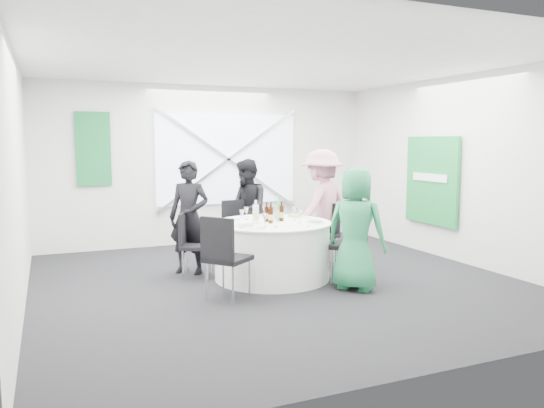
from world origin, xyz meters
name	(u,v)px	position (x,y,z in m)	size (l,w,h in m)	color
floor	(278,282)	(0.00, 0.00, 0.00)	(6.00, 6.00, 0.00)	black
ceiling	(278,62)	(0.00, 0.00, 2.80)	(6.00, 6.00, 0.00)	silver
wall_back	(211,165)	(0.00, 3.00, 1.40)	(6.00, 6.00, 0.00)	silver
wall_front	(437,197)	(0.00, -3.00, 1.40)	(6.00, 6.00, 0.00)	silver
wall_left	(18,181)	(-3.00, 0.00, 1.40)	(6.00, 6.00, 0.00)	silver
wall_right	(462,170)	(3.00, 0.00, 1.40)	(6.00, 6.00, 0.00)	silver
window_panel	(228,159)	(0.30, 2.96, 1.50)	(2.60, 0.03, 1.60)	white
window_brace_a	(228,159)	(0.30, 2.92, 1.50)	(0.05, 0.05, 3.16)	silver
window_brace_b	(228,159)	(0.30, 2.92, 1.50)	(0.05, 0.05, 3.16)	silver
green_banner	(93,149)	(-2.00, 2.95, 1.70)	(0.55, 0.04, 1.20)	#156D3A
green_sign	(431,180)	(2.94, 0.60, 1.20)	(0.05, 1.20, 1.40)	#178236
banquet_table	(272,250)	(0.00, 0.20, 0.38)	(1.56, 1.56, 0.76)	white
chair_back	(237,225)	(-0.07, 1.41, 0.54)	(0.44, 0.45, 0.92)	black
chair_back_left	(191,240)	(-0.99, 0.66, 0.51)	(0.53, 0.53, 0.87)	black
chair_back_right	(324,229)	(1.01, 0.61, 0.54)	(0.55, 0.54, 0.92)	black
chair_front_right	(356,237)	(0.89, -0.44, 0.60)	(0.64, 0.64, 1.01)	black
chair_front_left	(223,252)	(-0.91, -0.54, 0.58)	(0.63, 0.63, 0.99)	black
person_man_back_left	(189,217)	(-0.94, 0.91, 0.78)	(0.57, 0.37, 1.56)	black
person_man_back	(247,209)	(0.11, 1.48, 0.78)	(0.76, 0.42, 1.56)	black
person_woman_pink	(322,207)	(1.05, 0.76, 0.85)	(1.10, 0.51, 1.71)	#BD7A8B
person_woman_green	(356,229)	(0.74, -0.69, 0.76)	(0.74, 0.48, 1.51)	#23824D
plate_back	(262,216)	(0.09, 0.76, 0.77)	(0.26, 0.26, 0.01)	white
plate_back_left	(231,220)	(-0.45, 0.56, 0.77)	(0.25, 0.25, 0.01)	white
plate_back_right	(295,216)	(0.46, 0.48, 0.78)	(0.28, 0.28, 0.04)	white
plate_front_right	(315,222)	(0.48, -0.11, 0.78)	(0.26, 0.26, 0.04)	white
plate_front_left	(253,228)	(-0.42, -0.19, 0.77)	(0.27, 0.27, 0.01)	white
napkin	(245,224)	(-0.48, -0.08, 0.80)	(0.17, 0.11, 0.05)	white
beer_bottle_a	(267,214)	(-0.05, 0.25, 0.86)	(0.06, 0.06, 0.26)	#39180A
beer_bottle_b	(271,214)	(0.02, 0.28, 0.86)	(0.06, 0.06, 0.26)	#39180A
beer_bottle_c	(282,213)	(0.15, 0.22, 0.86)	(0.06, 0.06, 0.27)	#39180A
beer_bottle_d	(271,216)	(-0.06, 0.11, 0.86)	(0.06, 0.06, 0.26)	#39180A
green_water_bottle	(280,211)	(0.14, 0.27, 0.89)	(0.08, 0.08, 0.32)	#44B15C
clear_water_bottle	(256,214)	(-0.25, 0.15, 0.88)	(0.08, 0.08, 0.31)	silver
wine_glass_a	(300,213)	(0.31, -0.01, 0.88)	(0.07, 0.07, 0.17)	white
wine_glass_b	(272,209)	(0.16, 0.55, 0.88)	(0.07, 0.07, 0.17)	white
wine_glass_c	(276,217)	(-0.11, -0.19, 0.88)	(0.07, 0.07, 0.17)	white
wine_glass_d	(246,211)	(-0.24, 0.54, 0.88)	(0.07, 0.07, 0.17)	white
wine_glass_e	(242,213)	(-0.38, 0.30, 0.88)	(0.07, 0.07, 0.17)	white
wine_glass_f	(265,217)	(-0.24, -0.14, 0.88)	(0.07, 0.07, 0.17)	white
wine_glass_g	(295,211)	(0.34, 0.23, 0.88)	(0.07, 0.07, 0.17)	white
fork_a	(270,216)	(0.20, 0.74, 0.76)	(0.01, 0.15, 0.01)	silver
knife_a	(245,217)	(-0.18, 0.75, 0.76)	(0.01, 0.15, 0.01)	silver
fork_b	(233,219)	(-0.40, 0.61, 0.76)	(0.01, 0.15, 0.01)	silver
knife_b	(228,223)	(-0.55, 0.36, 0.76)	(0.01, 0.15, 0.01)	silver
fork_c	(238,226)	(-0.54, 0.01, 0.76)	(0.01, 0.15, 0.01)	silver
knife_c	(261,229)	(-0.35, -0.26, 0.76)	(0.01, 0.15, 0.01)	silver
fork_d	(304,218)	(0.55, 0.36, 0.76)	(0.01, 0.15, 0.01)	silver
knife_d	(284,216)	(0.37, 0.64, 0.76)	(0.01, 0.15, 0.01)	silver
fork_e	(308,226)	(0.28, -0.30, 0.76)	(0.01, 0.15, 0.01)	silver
knife_e	(316,222)	(0.52, -0.05, 0.76)	(0.01, 0.15, 0.01)	silver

